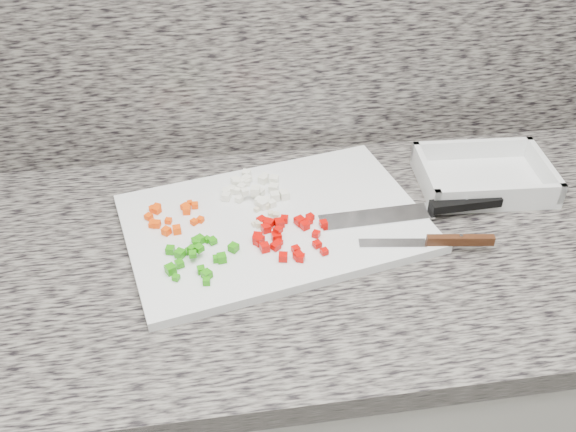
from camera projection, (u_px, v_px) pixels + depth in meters
name	position (u px, v px, depth m)	size (l,w,h in m)	color
cabinet	(303.00, 411.00, 1.36)	(3.92, 0.62, 0.86)	beige
countertop	(307.00, 251.00, 1.09)	(3.96, 0.64, 0.04)	slate
backsplash	(281.00, 2.00, 1.12)	(3.92, 0.02, 0.60)	slate
cutting_board	(275.00, 223.00, 1.10)	(0.50, 0.33, 0.02)	white
carrot_pile	(169.00, 217.00, 1.09)	(0.10, 0.09, 0.01)	#FF4705
onion_pile	(255.00, 190.00, 1.15)	(0.12, 0.12, 0.03)	white
green_pepper_pile	(197.00, 255.00, 1.01)	(0.12, 0.11, 0.02)	#258E0C
red_pepper_pile	(284.00, 235.00, 1.05)	(0.13, 0.12, 0.02)	#C50602
garlic_pile	(265.00, 219.00, 1.09)	(0.06, 0.07, 0.01)	beige
chef_knife	(435.00, 208.00, 1.11)	(0.32, 0.05, 0.02)	silver
paring_knife	(443.00, 241.00, 1.04)	(0.22, 0.05, 0.02)	silver
tray	(483.00, 178.00, 1.20)	(0.25, 0.19, 0.05)	silver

